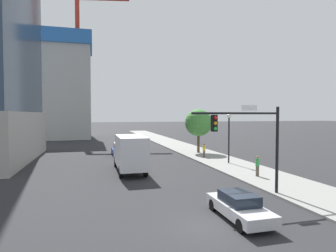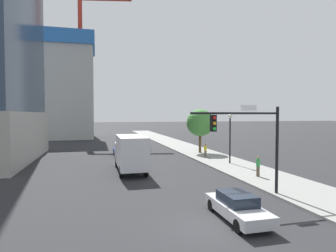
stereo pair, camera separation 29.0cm
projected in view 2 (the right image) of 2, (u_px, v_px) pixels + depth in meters
name	position (u px, v px, depth m)	size (l,w,h in m)	color
ground_plane	(211.00, 226.00, 13.76)	(400.00, 400.00, 0.00)	#28282B
sidewalk	(212.00, 157.00, 35.25)	(5.40, 120.00, 0.15)	gray
construction_building	(64.00, 82.00, 64.85)	(22.07, 13.38, 31.23)	#B2AFA8
traffic_light_pole	(249.00, 133.00, 18.29)	(6.21, 0.48, 5.90)	black
street_lamp	(230.00, 131.00, 30.59)	(0.44, 0.44, 5.35)	black
street_tree	(200.00, 123.00, 39.14)	(3.79, 3.79, 6.06)	brown
car_gold	(143.00, 145.00, 44.35)	(1.83, 4.00, 1.33)	#AD8938
car_blue	(121.00, 151.00, 36.85)	(1.81, 4.55, 1.49)	#233D9E
car_silver	(237.00, 206.00, 14.54)	(1.76, 4.57, 1.38)	#B7B7BC
box_truck	(130.00, 152.00, 26.57)	(2.44, 7.85, 3.48)	silver
pedestrian_green_shirt	(258.00, 166.00, 24.05)	(0.34, 0.34, 1.76)	brown
pedestrian_yellow_shirt	(205.00, 150.00, 34.79)	(0.34, 0.34, 1.69)	brown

